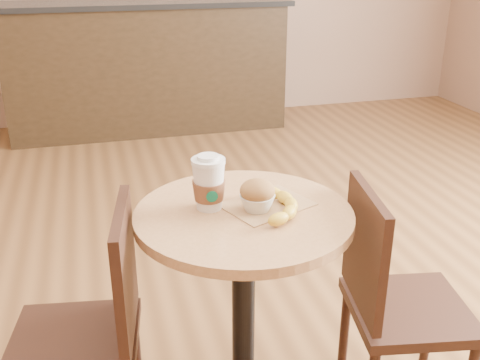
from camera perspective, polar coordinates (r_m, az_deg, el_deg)
The scene contains 8 objects.
cafe_table at distance 1.71m, azimuth 0.35°, elevation -10.68°, with size 0.62×0.62×0.75m.
chair_left at distance 1.69m, azimuth -14.71°, elevation -14.43°, with size 0.41×0.41×0.81m.
chair_right at distance 1.82m, azimuth 15.25°, elevation -11.60°, with size 0.41×0.41×0.81m.
service_counter at distance 4.76m, azimuth -9.40°, elevation 11.30°, with size 2.30×0.65×1.04m.
kraft_bag at distance 1.63m, azimuth 2.75°, elevation -2.49°, with size 0.24×0.18×0.00m, color #A0774D.
coffee_cup at distance 1.58m, azimuth -3.19°, elevation -0.50°, with size 0.10×0.10×0.16m.
muffin at distance 1.57m, azimuth 1.77°, elevation -1.57°, with size 0.10×0.10×0.09m.
banana at distance 1.60m, azimuth 3.77°, elevation -2.32°, with size 0.14×0.27×0.04m, color gold, non-canonical shape.
Camera 1 is at (-0.46, -1.47, 1.45)m, focal length 42.00 mm.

